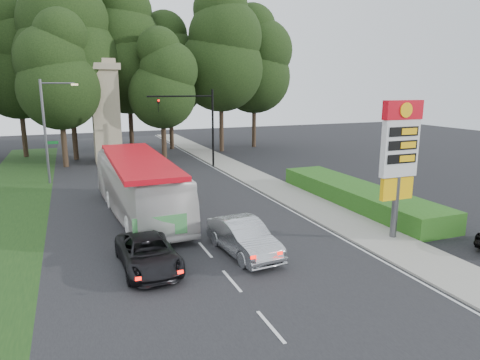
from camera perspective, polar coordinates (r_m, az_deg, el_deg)
name	(u,v)px	position (r m, az deg, el deg)	size (l,w,h in m)	color
ground	(236,287)	(16.81, -0.49, -14.07)	(120.00, 120.00, 0.00)	black
road_surface	(168,206)	(27.62, -9.58, -3.47)	(14.00, 80.00, 0.02)	black
sidewalk_right	(287,193)	(30.44, 6.24, -1.78)	(3.00, 80.00, 0.12)	gray
grass_verge_left	(11,198)	(33.13, -28.18, -2.13)	(5.00, 50.00, 0.02)	#193814
hedge	(357,195)	(28.63, 15.35, -1.96)	(3.00, 14.00, 1.20)	#225216
gas_station_pylon	(400,151)	(21.91, 20.52, 3.64)	(2.10, 0.45, 6.85)	#59595E
traffic_signal_mast	(199,117)	(39.71, -5.49, 8.30)	(6.10, 0.35, 7.20)	black
streetlight_signs	(48,127)	(36.19, -24.28, 6.50)	(2.75, 0.98, 8.00)	#59595E
monument	(106,111)	(44.22, -17.47, 8.77)	(3.00, 3.00, 10.05)	tan
tree_west_near	(16,61)	(51.28, -27.70, 13.88)	(8.40, 8.40, 16.50)	#2D2116
tree_center_left	(66,39)	(47.24, -22.14, 17.06)	(10.08, 10.08, 19.80)	#2D2116
tree_center_right	(127,52)	(49.57, -14.83, 16.12)	(9.24, 9.24, 18.15)	#2D2116
tree_east_near	(169,67)	(52.33, -9.42, 14.67)	(8.12, 8.12, 15.95)	#2D2116
tree_east_mid	(221,51)	(49.96, -2.58, 16.85)	(9.52, 9.52, 18.70)	#2D2116
tree_far_east	(254,62)	(53.58, 1.94, 15.49)	(8.68, 8.68, 17.05)	#2D2116
tree_monument_left	(58,73)	(43.04, -23.12, 13.04)	(7.28, 7.28, 14.30)	#2D2116
tree_monument_right	(162,81)	(44.43, -10.41, 12.90)	(6.72, 6.72, 13.20)	#2D2116
transit_bus	(139,187)	(25.60, -13.33, -0.90)	(2.93, 12.50, 3.48)	silver
sedan_silver	(244,237)	(19.52, 0.47, -7.65)	(1.69, 4.84, 1.59)	#A7AAAF
suv_charcoal	(148,253)	(18.51, -12.16, -9.52)	(2.21, 4.80, 1.33)	black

